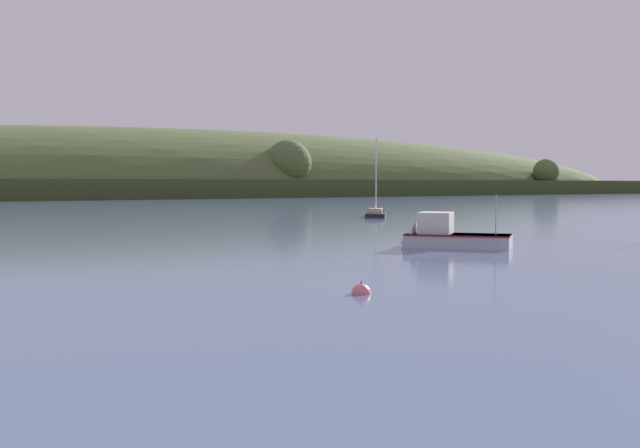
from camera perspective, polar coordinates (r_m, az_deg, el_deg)
The scene contains 4 objects.
far_shoreline_hill at distance 224.14m, azimuth -8.76°, elevation 2.22°, with size 484.95×96.33×38.87m.
sailboat_outer_reach at distance 80.22m, azimuth 4.27°, elevation 0.67°, with size 5.31×5.93×9.27m.
fishing_boat_moored at distance 42.56m, azimuth 9.47°, elevation -1.19°, with size 5.81×6.36×3.93m.
mooring_buoy_foreground at distance 24.40m, azimuth 3.14°, elevation -5.30°, with size 0.64×0.64×0.72m.
Camera 1 is at (-12.74, 6.37, 3.56)m, focal length 42.16 mm.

